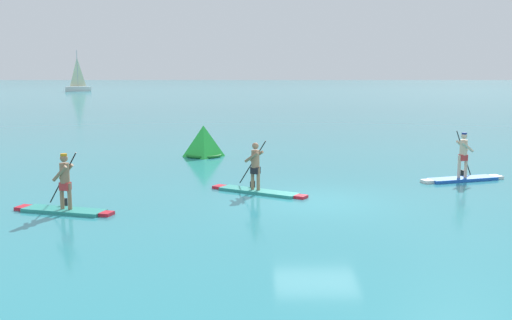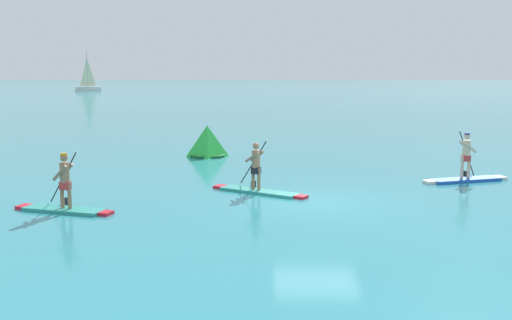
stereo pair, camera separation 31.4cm
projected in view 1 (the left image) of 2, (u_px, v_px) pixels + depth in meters
The scene contains 6 objects.
ground at pixel (319, 202), 17.45m from camera, with size 440.00×440.00×0.00m, color teal.
paddleboarder_near_left at pixel (66, 199), 16.19m from camera, with size 2.94×1.27×1.69m.
paddleboarder_mid_center at pixel (259, 182), 18.76m from camera, with size 3.08×2.06×1.70m.
paddleboarder_far_right at pixel (465, 171), 20.80m from camera, with size 3.20×1.42×1.77m.
race_marker_buoy at pixel (205, 142), 26.65m from camera, with size 1.64×1.64×1.41m.
sailboat_left_horizon at pixel (80, 86), 109.33m from camera, with size 4.70×3.12×7.51m.
Camera 1 is at (-1.81, -17.07, 3.88)m, focal length 41.24 mm.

